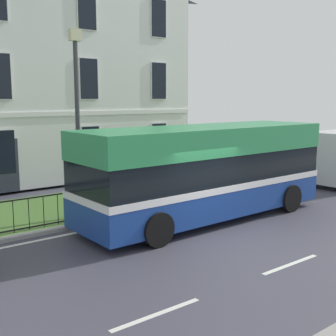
# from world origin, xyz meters

# --- Properties ---
(ground_plane) EXTENTS (60.00, 56.00, 0.18)m
(ground_plane) POSITION_xyz_m (0.00, 0.83, -0.02)
(ground_plane) COLOR #403E4B
(iron_verge_railing) EXTENTS (13.98, 0.04, 0.97)m
(iron_verge_railing) POSITION_xyz_m (-2.96, 4.40, 0.62)
(iron_verge_railing) COLOR black
(iron_verge_railing) RESTS_ON ground_plane
(single_decker_bus) EXTENTS (8.99, 2.85, 3.05)m
(single_decker_bus) POSITION_xyz_m (1.15, 2.46, 1.61)
(single_decker_bus) COLOR navy
(single_decker_bus) RESTS_ON ground_plane
(street_lamp_post) EXTENTS (0.36, 0.24, 5.93)m
(street_lamp_post) POSITION_xyz_m (-2.23, 4.81, 3.56)
(street_lamp_post) COLOR #333338
(street_lamp_post) RESTS_ON ground_plane
(litter_bin) EXTENTS (0.48, 0.48, 1.12)m
(litter_bin) POSITION_xyz_m (2.98, 4.77, 0.69)
(litter_bin) COLOR #4C4742
(litter_bin) RESTS_ON ground_plane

